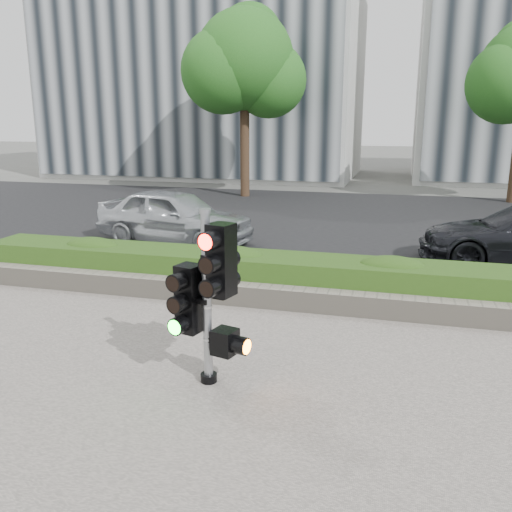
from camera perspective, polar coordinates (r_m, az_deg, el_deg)
name	(u,v)px	position (r m, az deg, el deg)	size (l,w,h in m)	color
ground	(264,359)	(7.09, 0.82, -10.78)	(120.00, 120.00, 0.00)	#51514C
sidewalk	(191,478)	(5.02, -6.88, -22.23)	(16.00, 11.00, 0.03)	#9E9389
road	(346,221)	(16.57, 9.48, 3.62)	(60.00, 13.00, 0.02)	black
curb	(307,285)	(9.95, 5.35, -3.01)	(60.00, 0.25, 0.12)	gray
stone_wall	(293,298)	(8.74, 3.94, -4.48)	(12.00, 0.32, 0.34)	gray
hedge	(301,277)	(9.29, 4.75, -2.24)	(12.00, 1.00, 0.68)	#517B26
building_left	(208,33)	(31.41, -5.04, 22.37)	(16.00, 9.00, 15.00)	#B7B7B2
tree_left	(244,64)	(21.76, -1.23, 19.58)	(4.61, 4.03, 7.34)	black
traffic_signal	(210,289)	(6.07, -4.83, -3.50)	(0.74, 0.60, 2.03)	black
car_silver	(174,216)	(13.45, -8.61, 4.17)	(1.59, 3.94, 1.34)	silver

